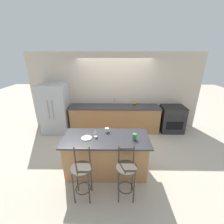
{
  "coord_description": "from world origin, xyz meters",
  "views": [
    {
      "loc": [
        -0.03,
        -4.53,
        2.65
      ],
      "look_at": [
        -0.08,
        -0.65,
        1.12
      ],
      "focal_mm": 24.0,
      "sensor_mm": 36.0,
      "label": 1
    }
  ],
  "objects": [
    {
      "name": "wine_glass",
      "position": [
        -0.44,
        -1.63,
        1.04
      ],
      "size": [
        0.07,
        0.07,
        0.18
      ],
      "color": "white",
      "rests_on": "kitchen_island"
    },
    {
      "name": "bar_stool_near",
      "position": [
        -0.61,
        -2.39,
        0.59
      ],
      "size": [
        0.39,
        0.39,
        1.08
      ],
      "color": "#332D28",
      "rests_on": "ground_plane"
    },
    {
      "name": "coffee_mug",
      "position": [
        -0.19,
        -1.42,
        0.97
      ],
      "size": [
        0.13,
        0.09,
        0.1
      ],
      "color": "white",
      "rests_on": "kitchen_island"
    },
    {
      "name": "pumpkin_decoration",
      "position": [
        0.71,
        0.55,
        0.98
      ],
      "size": [
        0.12,
        0.12,
        0.12
      ],
      "color": "orange",
      "rests_on": "back_counter"
    },
    {
      "name": "tumbler_cup",
      "position": [
        0.42,
        -1.74,
        0.98
      ],
      "size": [
        0.09,
        0.09,
        0.13
      ],
      "color": "#3D934C",
      "rests_on": "kitchen_island"
    },
    {
      "name": "sink_faucet",
      "position": [
        0.0,
        0.59,
        1.07
      ],
      "size": [
        0.02,
        0.13,
        0.22
      ],
      "color": "#ADAFB5",
      "rests_on": "back_counter"
    },
    {
      "name": "oven_range",
      "position": [
        2.04,
        0.37,
        0.47
      ],
      "size": [
        0.79,
        0.66,
        0.94
      ],
      "color": "#28282B",
      "rests_on": "ground_plane"
    },
    {
      "name": "ground_plane",
      "position": [
        0.0,
        0.0,
        0.0
      ],
      "size": [
        18.0,
        18.0,
        0.0
      ],
      "primitive_type": "plane",
      "color": "beige"
    },
    {
      "name": "dinner_plate",
      "position": [
        -0.62,
        -1.71,
        0.93
      ],
      "size": [
        0.24,
        0.24,
        0.02
      ],
      "color": "beige",
      "rests_on": "kitchen_island"
    },
    {
      "name": "wall_back",
      "position": [
        0.0,
        0.71,
        1.35
      ],
      "size": [
        6.0,
        0.07,
        2.7
      ],
      "color": "beige",
      "rests_on": "ground_plane"
    },
    {
      "name": "bar_stool_far",
      "position": [
        0.21,
        -2.36,
        0.59
      ],
      "size": [
        0.39,
        0.39,
        1.08
      ],
      "color": "#332D28",
      "rests_on": "ground_plane"
    },
    {
      "name": "back_counter",
      "position": [
        0.0,
        0.38,
        0.47
      ],
      "size": [
        3.11,
        0.7,
        0.93
      ],
      "color": "#A87547",
      "rests_on": "ground_plane"
    },
    {
      "name": "refrigerator",
      "position": [
        -2.06,
        0.31,
        0.86
      ],
      "size": [
        0.89,
        0.79,
        1.72
      ],
      "color": "#ADAFB5",
      "rests_on": "ground_plane"
    },
    {
      "name": "kitchen_island",
      "position": [
        -0.2,
        -1.68,
        0.46
      ],
      "size": [
        1.9,
        0.86,
        0.92
      ],
      "color": "#A87547",
      "rests_on": "ground_plane"
    }
  ]
}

